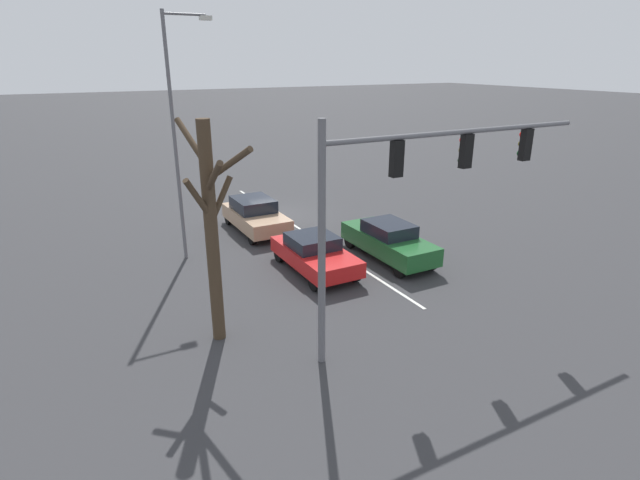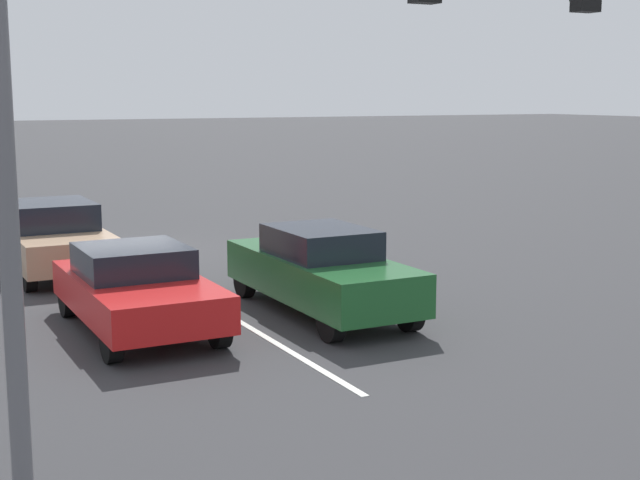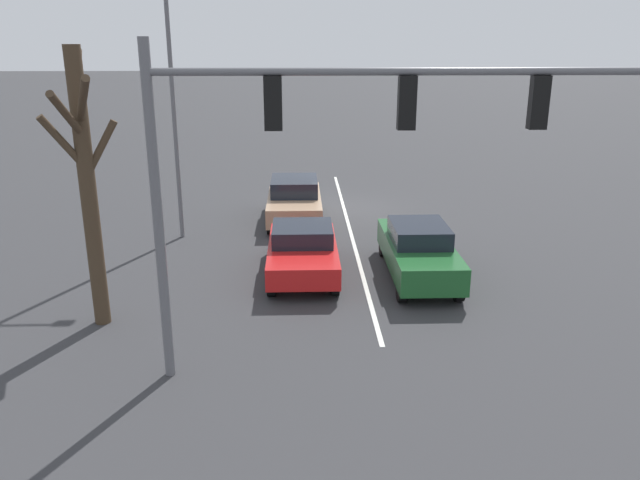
% 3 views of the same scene
% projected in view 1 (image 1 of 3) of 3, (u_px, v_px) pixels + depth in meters
% --- Properties ---
extents(ground_plane, '(240.00, 240.00, 0.00)m').
position_uv_depth(ground_plane, '(279.00, 216.00, 26.38)').
color(ground_plane, '#333335').
extents(lane_stripe_left_divider, '(0.12, 17.93, 0.01)m').
position_uv_depth(lane_stripe_left_divider, '(304.00, 232.00, 23.92)').
color(lane_stripe_left_divider, silver).
rests_on(lane_stripe_left_divider, ground_plane).
extents(car_darkgreen_leftlane_front, '(1.73, 4.73, 1.55)m').
position_uv_depth(car_darkgreen_leftlane_front, '(388.00, 240.00, 20.48)').
color(car_darkgreen_leftlane_front, '#1E5928').
rests_on(car_darkgreen_leftlane_front, ground_plane).
extents(car_red_midlane_front, '(1.94, 4.25, 1.40)m').
position_uv_depth(car_red_midlane_front, '(315.00, 253.00, 19.30)').
color(car_red_midlane_front, red).
rests_on(car_red_midlane_front, ground_plane).
extents(car_tan_midlane_second, '(1.94, 4.41, 1.56)m').
position_uv_depth(car_tan_midlane_second, '(255.00, 215.00, 23.82)').
color(car_tan_midlane_second, tan).
rests_on(car_tan_midlane_second, ground_plane).
extents(traffic_signal_gantry, '(8.86, 0.37, 6.51)m').
position_uv_depth(traffic_signal_gantry, '(415.00, 181.00, 13.36)').
color(traffic_signal_gantry, slate).
rests_on(traffic_signal_gantry, ground_plane).
extents(street_lamp_right_shoulder, '(1.84, 0.24, 9.47)m').
position_uv_depth(street_lamp_right_shoulder, '(178.00, 127.00, 19.04)').
color(street_lamp_right_shoulder, slate).
rests_on(street_lamp_right_shoulder, ground_plane).
extents(bare_tree_near, '(1.58, 3.02, 6.37)m').
position_uv_depth(bare_tree_near, '(212.00, 224.00, 13.61)').
color(bare_tree_near, '#423323').
rests_on(bare_tree_near, ground_plane).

